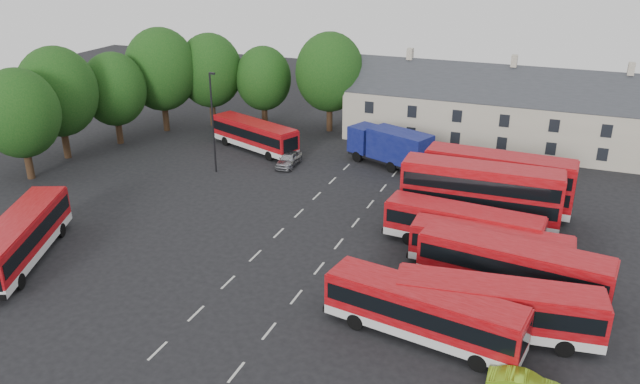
# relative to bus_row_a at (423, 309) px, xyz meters

# --- Properties ---
(ground) EXTENTS (140.00, 140.00, 0.00)m
(ground) POSITION_rel_bus_row_a_xyz_m (-13.49, 7.35, -1.95)
(ground) COLOR black
(ground) RESTS_ON ground
(lane_markings) EXTENTS (5.15, 33.80, 0.01)m
(lane_markings) POSITION_rel_bus_row_a_xyz_m (-10.99, 9.35, -1.95)
(lane_markings) COLOR beige
(lane_markings) RESTS_ON ground
(treeline) EXTENTS (29.92, 32.59, 12.01)m
(treeline) POSITION_rel_bus_row_a_xyz_m (-34.23, 26.72, 4.73)
(treeline) COLOR black
(treeline) RESTS_ON ground
(terrace_houses) EXTENTS (35.70, 7.13, 10.06)m
(terrace_houses) POSITION_rel_bus_row_a_xyz_m (0.51, 37.35, 1.91)
(terrace_houses) COLOR beige
(terrace_houses) RESTS_ON ground
(bus_row_a) EXTENTS (11.76, 4.44, 3.25)m
(bus_row_a) POSITION_rel_bus_row_a_xyz_m (0.00, 0.00, 0.00)
(bus_row_a) COLOR silver
(bus_row_a) RESTS_ON ground
(bus_row_b) EXTENTS (11.90, 4.12, 3.29)m
(bus_row_b) POSITION_rel_bus_row_a_xyz_m (3.86, 1.96, 0.03)
(bus_row_b) COLOR silver
(bus_row_b) RESTS_ON ground
(bus_row_c) EXTENTS (12.29, 4.25, 3.40)m
(bus_row_c) POSITION_rel_bus_row_a_xyz_m (4.22, 7.11, 0.09)
(bus_row_c) COLOR silver
(bus_row_c) RESTS_ON ground
(bus_row_d) EXTENTS (10.79, 2.56, 3.05)m
(bus_row_d) POSITION_rel_bus_row_a_xyz_m (2.49, 9.46, -0.12)
(bus_row_d) COLOR silver
(bus_row_d) RESTS_ON ground
(bus_row_e) EXTENTS (11.56, 3.57, 3.22)m
(bus_row_e) POSITION_rel_bus_row_a_xyz_m (0.19, 12.04, -0.02)
(bus_row_e) COLOR silver
(bus_row_e) RESTS_ON ground
(bus_dd_south) EXTENTS (12.36, 3.17, 5.04)m
(bus_dd_south) POSITION_rel_bus_row_a_xyz_m (0.69, 16.68, 0.92)
(bus_dd_south) COLOR silver
(bus_dd_south) RESTS_ON ground
(bus_dd_north) EXTENTS (12.15, 3.31, 4.94)m
(bus_dd_north) POSITION_rel_bus_row_a_xyz_m (1.64, 20.14, 0.86)
(bus_dd_north) COLOR silver
(bus_dd_north) RESTS_ON ground
(bus_west) EXTENTS (7.21, 12.06, 3.38)m
(bus_west) POSITION_rel_bus_row_a_xyz_m (-28.41, -1.36, 0.08)
(bus_west) COLOR silver
(bus_west) RESTS_ON ground
(bus_north) EXTENTS (11.31, 6.53, 3.16)m
(bus_north) POSITION_rel_bus_row_a_xyz_m (-24.39, 26.64, -0.05)
(bus_north) COLOR silver
(bus_north) RESTS_ON ground
(box_truck) EXTENTS (9.17, 5.84, 3.84)m
(box_truck) POSITION_rel_bus_row_a_xyz_m (-9.53, 27.16, 0.21)
(box_truck) COLOR black
(box_truck) RESTS_ON ground
(silver_car) EXTENTS (1.95, 4.30, 1.43)m
(silver_car) POSITION_rel_bus_row_a_xyz_m (-18.99, 23.56, -1.24)
(silver_car) COLOR #9EA0A6
(silver_car) RESTS_ON ground
(lamppost) EXTENTS (0.68, 0.30, 9.81)m
(lamppost) POSITION_rel_bus_row_a_xyz_m (-24.93, 19.38, 3.28)
(lamppost) COLOR black
(lamppost) RESTS_ON ground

